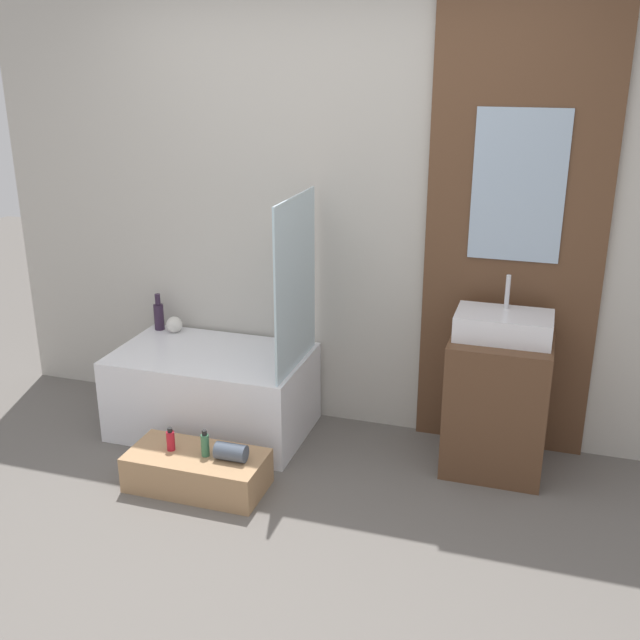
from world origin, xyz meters
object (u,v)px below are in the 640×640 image
(vase_tall_dark, at_px, (159,315))
(bottle_soap_primary, at_px, (171,440))
(sink, at_px, (504,325))
(bottle_soap_secondary, at_px, (205,444))
(wooden_step_bench, at_px, (197,470))
(bathtub, at_px, (213,391))
(vase_round_light, at_px, (174,325))

(vase_tall_dark, bearing_deg, bottle_soap_primary, -58.99)
(sink, height_order, bottle_soap_secondary, sink)
(sink, bearing_deg, bottle_soap_primary, -156.35)
(sink, distance_m, bottle_soap_primary, 1.80)
(wooden_step_bench, height_order, vase_tall_dark, vase_tall_dark)
(bottle_soap_primary, bearing_deg, wooden_step_bench, 0.00)
(vase_tall_dark, bearing_deg, bathtub, -28.89)
(wooden_step_bench, distance_m, bottle_soap_secondary, 0.17)
(vase_tall_dark, bearing_deg, wooden_step_bench, -52.63)
(vase_tall_dark, xyz_separation_m, bottle_soap_secondary, (0.72, -0.87, -0.33))
(vase_round_light, xyz_separation_m, bottle_soap_secondary, (0.60, -0.85, -0.28))
(bottle_soap_primary, bearing_deg, vase_round_light, 115.67)
(bottle_soap_primary, bearing_deg, bottle_soap_secondary, 0.00)
(bathtub, relative_size, bottle_soap_secondary, 7.81)
(bathtub, height_order, wooden_step_bench, bathtub)
(sink, height_order, vase_round_light, sink)
(bathtub, relative_size, vase_round_light, 11.12)
(bathtub, relative_size, bottle_soap_primary, 8.84)
(vase_round_light, bearing_deg, bottle_soap_secondary, -54.64)
(vase_tall_dark, height_order, vase_round_light, vase_tall_dark)
(bathtub, bearing_deg, bottle_soap_primary, -85.51)
(vase_round_light, xyz_separation_m, bottle_soap_primary, (0.41, -0.85, -0.29))
(bathtub, distance_m, vase_round_light, 0.52)
(bottle_soap_primary, height_order, bottle_soap_secondary, bottle_soap_secondary)
(bottle_soap_secondary, bearing_deg, vase_round_light, 125.36)
(wooden_step_bench, bearing_deg, bottle_soap_secondary, 0.00)
(bottle_soap_primary, relative_size, bottle_soap_secondary, 0.88)
(vase_round_light, relative_size, bottle_soap_secondary, 0.70)
(bathtub, relative_size, sink, 2.29)
(vase_tall_dark, xyz_separation_m, vase_round_light, (0.11, -0.02, -0.04))
(bathtub, distance_m, sink, 1.72)
(bottle_soap_primary, xyz_separation_m, bottle_soap_secondary, (0.19, 0.00, 0.01))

